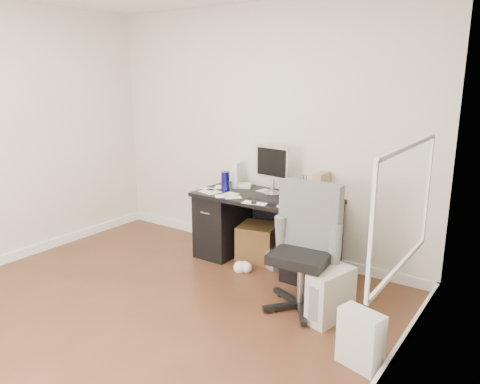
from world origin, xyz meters
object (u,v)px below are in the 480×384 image
Objects in this scene: keyboard at (271,200)px; wicker_basket at (258,242)px; lcd_monitor at (273,170)px; office_chair at (302,249)px; desk at (265,228)px; pc_tower at (331,295)px.

wicker_basket is (-0.28, 0.21, -0.57)m from keyboard.
office_chair is at bearing -38.25° from lcd_monitor.
keyboard reaches higher than wicker_basket.
office_chair is (0.75, -0.76, -0.47)m from lcd_monitor.
desk is 1.02m from office_chair.
lcd_monitor is 1.32× the size of wicker_basket.
wicker_basket is at bearing 135.95° from office_chair.
desk is 1.38× the size of office_chair.
lcd_monitor is at bearing 12.71° from wicker_basket.
office_chair is 0.44m from pc_tower.
desk reaches higher than wicker_basket.
pc_tower is at bearing -35.53° from keyboard.
desk is 0.42m from keyboard.
lcd_monitor is 1.53m from pc_tower.
desk is 0.62m from lcd_monitor.
pc_tower is 1.41m from wicker_basket.
keyboard is (0.13, -0.24, -0.25)m from lcd_monitor.
pc_tower is at bearing -29.95° from lcd_monitor.
pc_tower is 1.10× the size of wicker_basket.
lcd_monitor is 0.48× the size of office_chair.
wicker_basket is (-1.19, 0.75, -0.02)m from pc_tower.
desk is at bearing 134.31° from office_chair.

